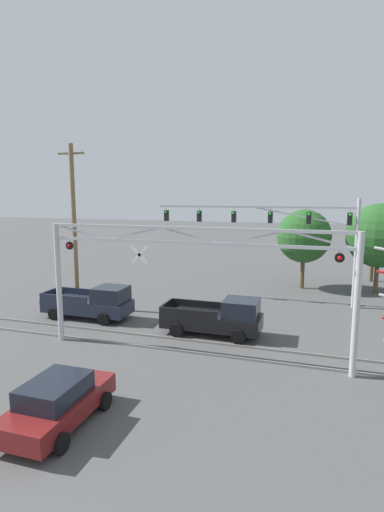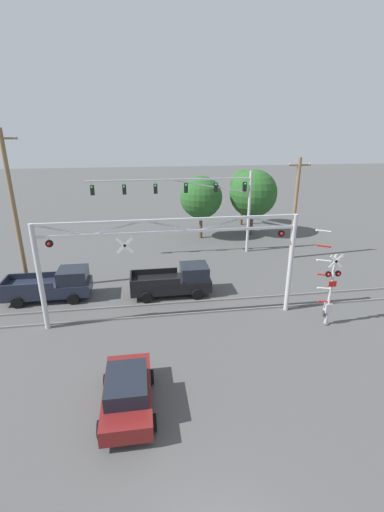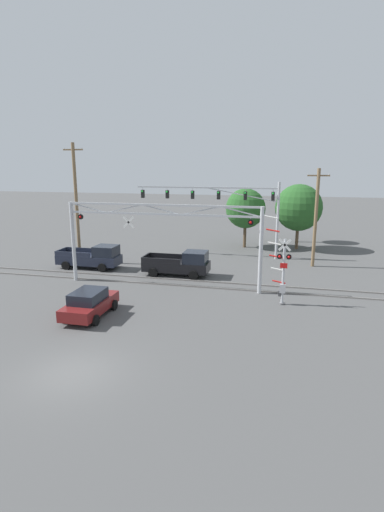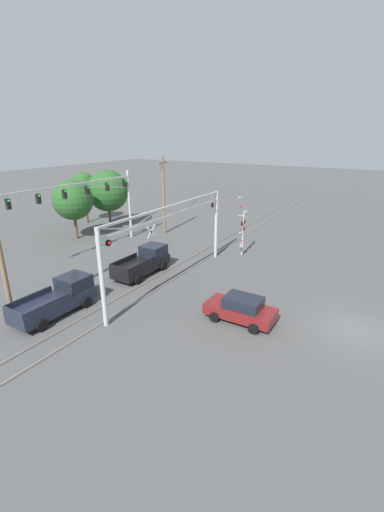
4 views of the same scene
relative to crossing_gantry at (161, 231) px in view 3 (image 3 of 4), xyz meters
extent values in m
plane|color=#4C4C4C|center=(0.01, -12.65, -4.08)|extent=(200.00, 200.00, 0.00)
cube|color=gray|center=(0.01, 0.28, -4.03)|extent=(80.00, 0.08, 0.10)
cube|color=gray|center=(0.01, 1.72, -4.03)|extent=(80.00, 0.08, 0.10)
cylinder|color=#B7BABF|center=(-6.91, 0.00, -1.11)|extent=(0.27, 0.27, 5.94)
cylinder|color=#B7BABF|center=(6.94, 0.00, -1.11)|extent=(0.27, 0.27, 5.94)
cube|color=#B7BABF|center=(0.01, 0.00, 1.15)|extent=(14.12, 0.14, 0.14)
cube|color=#B7BABF|center=(0.01, 0.00, 1.79)|extent=(14.12, 0.14, 0.14)
cube|color=#B7BABF|center=(-5.52, 0.00, 1.47)|extent=(2.79, 0.08, 0.72)
cube|color=#B7BABF|center=(-2.75, 0.00, 1.47)|extent=(2.79, 0.08, 0.72)
cube|color=#B7BABF|center=(0.01, 0.00, 1.47)|extent=(2.79, 0.08, 0.72)
cube|color=#B7BABF|center=(2.78, 0.00, 1.47)|extent=(2.79, 0.08, 0.72)
cube|color=#B7BABF|center=(5.55, 0.00, 1.47)|extent=(2.79, 0.08, 0.72)
cylinder|color=black|center=(-6.17, 0.00, 0.79)|extent=(0.38, 0.10, 0.38)
sphere|color=red|center=(-6.17, -0.07, 0.79)|extent=(0.18, 0.18, 0.18)
cylinder|color=#B7BABF|center=(-6.17, 0.00, 1.03)|extent=(0.04, 0.04, 0.10)
cylinder|color=black|center=(6.20, 0.00, 0.79)|extent=(0.38, 0.10, 0.38)
sphere|color=red|center=(6.20, -0.07, 0.79)|extent=(0.18, 0.18, 0.18)
cylinder|color=#B7BABF|center=(6.20, 0.00, 1.03)|extent=(0.04, 0.04, 0.10)
cube|color=white|center=(-2.41, -0.10, 0.53)|extent=(0.88, 0.03, 0.88)
cube|color=white|center=(-2.41, -0.10, 0.53)|extent=(0.88, 0.03, 0.88)
cylinder|color=black|center=(-2.41, -0.12, 0.53)|extent=(0.04, 0.04, 0.02)
cylinder|color=#B7BABF|center=(8.48, -1.93, -1.98)|extent=(0.16, 0.16, 4.19)
cylinder|color=#59595B|center=(8.48, -1.93, -4.03)|extent=(0.35, 0.35, 0.10)
cube|color=white|center=(8.48, -2.04, -0.24)|extent=(0.78, 0.03, 0.78)
cube|color=white|center=(8.48, -2.04, -0.24)|extent=(0.78, 0.03, 0.78)
cylinder|color=black|center=(8.48, -2.06, -0.24)|extent=(0.04, 0.04, 0.02)
cylinder|color=black|center=(8.20, -1.93, -0.99)|extent=(0.32, 0.09, 0.32)
sphere|color=red|center=(8.20, -1.99, -0.99)|extent=(0.16, 0.16, 0.16)
cylinder|color=black|center=(8.76, -1.93, -0.99)|extent=(0.32, 0.09, 0.32)
sphere|color=red|center=(8.76, -1.99, -0.99)|extent=(0.16, 0.16, 0.16)
cube|color=#B7BABF|center=(8.48, -1.93, -0.99)|extent=(0.64, 0.06, 0.06)
cube|color=red|center=(8.48, -2.03, -1.54)|extent=(0.44, 0.02, 0.32)
cube|color=#B2B2B7|center=(8.48, -1.93, -3.03)|extent=(0.36, 0.28, 0.56)
cylinder|color=red|center=(8.23, -1.93, -2.62)|extent=(0.82, 0.09, 0.22)
cylinder|color=white|center=(8.11, -1.93, -1.82)|extent=(0.82, 0.09, 0.22)
cylinder|color=red|center=(7.98, -1.93, -1.01)|extent=(0.82, 0.09, 0.22)
cylinder|color=white|center=(7.85, -1.93, -0.20)|extent=(0.82, 0.09, 0.22)
cylinder|color=red|center=(7.72, -1.93, 0.61)|extent=(0.82, 0.09, 0.22)
cylinder|color=white|center=(7.59, -1.93, 1.42)|extent=(0.82, 0.09, 0.22)
cube|color=#3F3F42|center=(8.35, -1.93, -3.37)|extent=(0.24, 0.12, 0.36)
cylinder|color=#B7BABF|center=(7.74, 10.68, -0.54)|extent=(0.24, 0.24, 7.08)
cube|color=#B7BABF|center=(1.00, 10.68, 2.40)|extent=(13.48, 0.14, 0.14)
cube|color=#B7BABF|center=(4.37, 10.68, 1.80)|extent=(6.75, 0.08, 1.28)
cylinder|color=#B7BABF|center=(-5.24, 10.68, 2.25)|extent=(0.04, 0.04, 0.30)
cube|color=black|center=(-5.24, 10.68, 1.72)|extent=(0.30, 0.26, 0.77)
sphere|color=green|center=(-5.24, 10.51, 1.97)|extent=(0.18, 0.18, 0.18)
cylinder|color=#B7BABF|center=(-2.75, 10.68, 2.25)|extent=(0.04, 0.04, 0.30)
cube|color=black|center=(-2.75, 10.68, 1.72)|extent=(0.30, 0.26, 0.77)
sphere|color=green|center=(-2.75, 10.51, 1.97)|extent=(0.18, 0.18, 0.18)
cylinder|color=#B7BABF|center=(-0.25, 10.68, 2.25)|extent=(0.04, 0.04, 0.30)
cube|color=black|center=(-0.25, 10.68, 1.72)|extent=(0.30, 0.26, 0.77)
sphere|color=green|center=(-0.25, 10.51, 1.97)|extent=(0.18, 0.18, 0.18)
cylinder|color=#B7BABF|center=(2.25, 10.68, 2.25)|extent=(0.04, 0.04, 0.30)
cube|color=black|center=(2.25, 10.68, 1.72)|extent=(0.30, 0.26, 0.77)
sphere|color=green|center=(2.25, 10.51, 1.97)|extent=(0.18, 0.18, 0.18)
cylinder|color=#B7BABF|center=(4.74, 10.68, 2.25)|extent=(0.04, 0.04, 0.30)
cube|color=black|center=(4.74, 10.68, 1.72)|extent=(0.30, 0.26, 0.77)
sphere|color=green|center=(4.74, 10.51, 1.97)|extent=(0.18, 0.18, 0.18)
cylinder|color=#B7BABF|center=(7.24, 10.68, 2.25)|extent=(0.04, 0.04, 0.30)
cube|color=black|center=(7.24, 10.68, 1.72)|extent=(0.30, 0.26, 0.77)
sphere|color=green|center=(7.24, 10.51, 1.97)|extent=(0.18, 0.18, 0.18)
cube|color=black|center=(0.19, 3.09, -3.34)|extent=(5.21, 1.91, 0.77)
cube|color=black|center=(1.77, 3.09, -2.52)|extent=(1.76, 1.75, 0.87)
cube|color=black|center=(-0.79, 2.17, -2.76)|extent=(3.05, 0.08, 0.39)
cube|color=black|center=(-0.79, 4.00, -2.76)|extent=(3.05, 0.08, 0.39)
cube|color=black|center=(-2.36, 3.09, -2.76)|extent=(0.10, 1.83, 0.39)
cylinder|color=black|center=(1.81, 2.12, -3.72)|extent=(0.72, 0.24, 0.72)
cylinder|color=black|center=(1.81, 4.05, -3.72)|extent=(0.72, 0.24, 0.72)
cylinder|color=black|center=(-1.42, 2.12, -3.72)|extent=(0.72, 0.24, 0.72)
cylinder|color=black|center=(-1.42, 4.05, -3.72)|extent=(0.72, 0.24, 0.72)
cube|color=#1E2333|center=(-7.61, 3.58, -3.34)|extent=(5.31, 1.91, 0.77)
cube|color=black|center=(-6.01, 3.58, -2.52)|extent=(1.79, 1.75, 0.87)
cube|color=#1E2333|center=(-8.61, 2.66, -2.76)|extent=(3.11, 0.08, 0.39)
cube|color=#1E2333|center=(-8.61, 4.49, -2.76)|extent=(3.11, 0.08, 0.39)
cube|color=#1E2333|center=(-10.22, 3.58, -2.76)|extent=(0.10, 1.83, 0.39)
cylinder|color=black|center=(-5.97, 2.61, -3.72)|extent=(0.72, 0.24, 0.72)
cylinder|color=black|center=(-5.97, 4.54, -3.72)|extent=(0.72, 0.24, 0.72)
cylinder|color=black|center=(-9.26, 2.61, -3.72)|extent=(0.72, 0.24, 0.72)
cylinder|color=black|center=(-9.26, 4.54, -3.72)|extent=(0.72, 0.24, 0.72)
cube|color=maroon|center=(-2.34, -6.50, -3.45)|extent=(1.83, 4.14, 0.65)
cube|color=black|center=(-2.34, -6.67, -2.81)|extent=(1.56, 2.15, 0.62)
cylinder|color=black|center=(-3.27, -5.26, -3.77)|extent=(0.24, 0.61, 0.61)
cylinder|color=black|center=(-1.41, -5.26, -3.77)|extent=(0.24, 0.61, 0.61)
cylinder|color=black|center=(-3.27, -7.74, -3.77)|extent=(0.24, 0.61, 0.61)
cylinder|color=black|center=(-1.41, -7.74, -3.77)|extent=(0.24, 0.61, 0.61)
cylinder|color=brown|center=(-9.39, 5.23, 1.13)|extent=(0.28, 0.28, 10.42)
cube|color=brown|center=(-9.39, 5.23, 5.74)|extent=(1.80, 0.12, 0.12)
cylinder|color=silver|center=(-10.21, 5.23, 5.84)|extent=(0.08, 0.08, 0.12)
cylinder|color=silver|center=(-8.57, 5.23, 5.84)|extent=(0.08, 0.08, 0.12)
cylinder|color=brown|center=(10.91, 8.53, 0.07)|extent=(0.28, 0.28, 8.31)
cube|color=brown|center=(10.91, 8.53, 3.63)|extent=(1.80, 0.12, 0.12)
cylinder|color=silver|center=(10.09, 8.53, 3.73)|extent=(0.08, 0.08, 0.12)
cylinder|color=silver|center=(11.73, 8.53, 3.73)|extent=(0.08, 0.08, 0.12)
cylinder|color=brown|center=(4.33, 15.32, -2.74)|extent=(0.32, 0.32, 2.68)
sphere|color=#265623|center=(4.33, 15.32, 0.05)|extent=(4.13, 4.13, 4.13)
cylinder|color=brown|center=(9.69, 15.62, -2.76)|extent=(0.32, 0.32, 2.64)
sphere|color=#265623|center=(9.69, 15.62, 0.23)|extent=(4.75, 4.75, 4.75)
cylinder|color=brown|center=(9.84, 19.71, -2.21)|extent=(0.32, 0.32, 3.73)
sphere|color=#265623|center=(9.84, 19.71, 0.66)|extent=(2.88, 2.88, 2.88)
camera|label=1|loc=(5.32, -16.56, 3.28)|focal=28.00mm
camera|label=2|loc=(-1.42, -17.37, 6.22)|focal=24.00mm
camera|label=3|loc=(8.43, -26.42, 4.55)|focal=28.00mm
camera|label=4|loc=(-19.28, -13.43, 6.57)|focal=24.00mm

